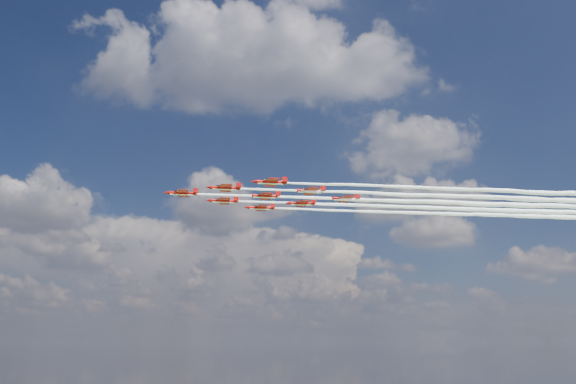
{
  "coord_description": "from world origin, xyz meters",
  "views": [
    {
      "loc": [
        25.55,
        -144.96,
        43.98
      ],
      "look_at": [
        12.29,
        0.82,
        83.29
      ],
      "focal_mm": 35.0,
      "sensor_mm": 36.0,
      "label": 1
    }
  ],
  "objects": [
    {
      "name": "jet_row4_starb",
      "position": [
        73.72,
        24.72,
        82.56
      ],
      "size": [
        123.27,
        32.16,
        2.3
      ],
      "rotation": [
        0.0,
        0.0,
        0.23
      ],
      "color": "#A20B09"
    },
    {
      "name": "jet_row4_port",
      "position": [
        76.87,
        11.17,
        82.56
      ],
      "size": [
        123.27,
        32.16,
        2.3
      ],
      "rotation": [
        0.0,
        0.0,
        0.23
      ],
      "color": "#A20B09"
    },
    {
      "name": "jet_row2_starb",
      "position": [
        52.0,
        19.68,
        82.56
      ],
      "size": [
        123.27,
        32.16,
        2.3
      ],
      "rotation": [
        0.0,
        0.0,
        0.23
      ],
      "color": "#A20B09"
    },
    {
      "name": "jet_lead",
      "position": [
        42.71,
        10.38,
        82.56
      ],
      "size": [
        123.27,
        32.16,
        2.3
      ],
      "rotation": [
        0.0,
        0.0,
        0.23
      ],
      "color": "#A20B09"
    },
    {
      "name": "jet_row3_starb",
      "position": [
        61.29,
        28.97,
        82.56
      ],
      "size": [
        123.27,
        32.16,
        2.3
      ],
      "rotation": [
        0.0,
        0.0,
        0.23
      ],
      "color": "#A20B09"
    },
    {
      "name": "jet_tail",
      "position": [
        86.16,
        20.46,
        82.56
      ],
      "size": [
        123.27,
        32.16,
        2.3
      ],
      "rotation": [
        0.0,
        0.0,
        0.23
      ],
      "color": "#A20B09"
    },
    {
      "name": "jet_row3_centre",
      "position": [
        64.43,
        15.42,
        82.56
      ],
      "size": [
        123.27,
        32.16,
        2.3
      ],
      "rotation": [
        0.0,
        0.0,
        0.23
      ],
      "color": "#A20B09"
    },
    {
      "name": "jet_row3_port",
      "position": [
        67.58,
        1.88,
        82.56
      ],
      "size": [
        123.27,
        32.16,
        2.3
      ],
      "rotation": [
        0.0,
        0.0,
        0.23
      ],
      "color": "#A20B09"
    },
    {
      "name": "jet_row2_port",
      "position": [
        55.14,
        6.13,
        82.56
      ],
      "size": [
        123.27,
        32.16,
        2.3
      ],
      "rotation": [
        0.0,
        0.0,
        0.23
      ],
      "color": "#A20B09"
    }
  ]
}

